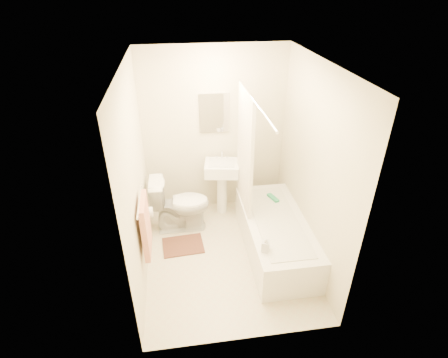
{
  "coord_description": "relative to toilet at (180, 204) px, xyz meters",
  "views": [
    {
      "loc": [
        -0.52,
        -3.34,
        3.13
      ],
      "look_at": [
        0.0,
        0.25,
        1.0
      ],
      "focal_mm": 28.0,
      "sensor_mm": 36.0,
      "label": 1
    }
  ],
  "objects": [
    {
      "name": "towel_bar",
      "position": [
        -0.41,
        -0.93,
        0.71
      ],
      "size": [
        0.02,
        0.6,
        0.02
      ],
      "primitive_type": "cylinder",
      "rotation": [
        1.57,
        0.0,
        0.0
      ],
      "color": "silver",
      "rests_on": "wall_left"
    },
    {
      "name": "ceiling",
      "position": [
        0.55,
        -0.68,
        2.01
      ],
      "size": [
        2.4,
        2.4,
        0.0
      ],
      "primitive_type": "plane",
      "color": "white",
      "rests_on": "ground"
    },
    {
      "name": "shower_curtain",
      "position": [
        0.85,
        -0.18,
        0.83
      ],
      "size": [
        0.04,
        0.8,
        1.55
      ],
      "primitive_type": "cube",
      "color": "silver",
      "rests_on": "curtain_rod"
    },
    {
      "name": "wall_left",
      "position": [
        -0.45,
        -0.68,
        0.81
      ],
      "size": [
        0.02,
        2.4,
        2.4
      ],
      "primitive_type": "cube",
      "color": "beige",
      "rests_on": "ground"
    },
    {
      "name": "mirror",
      "position": [
        0.55,
        0.5,
        1.11
      ],
      "size": [
        0.4,
        0.03,
        0.55
      ],
      "primitive_type": "cube",
      "color": "white",
      "rests_on": "wall_back"
    },
    {
      "name": "towel",
      "position": [
        -0.38,
        -0.93,
        0.39
      ],
      "size": [
        0.06,
        0.45,
        0.66
      ],
      "primitive_type": "cube",
      "color": "#CC7266",
      "rests_on": "towel_bar"
    },
    {
      "name": "sink",
      "position": [
        0.62,
        0.28,
        0.07
      ],
      "size": [
        0.53,
        0.45,
        0.92
      ],
      "primitive_type": null,
      "rotation": [
        0.0,
        0.0,
        -0.17
      ],
      "color": "white",
      "rests_on": "floor"
    },
    {
      "name": "soap_bottle",
      "position": [
        0.9,
        -1.17,
        0.17
      ],
      "size": [
        0.11,
        0.11,
        0.19
      ],
      "primitive_type": "imported",
      "rotation": [
        0.0,
        0.0,
        -0.38
      ],
      "color": "silver",
      "rests_on": "bathtub"
    },
    {
      "name": "curtain_rod",
      "position": [
        0.85,
        -0.58,
        1.61
      ],
      "size": [
        0.03,
        1.7,
        0.03
      ],
      "primitive_type": "cylinder",
      "rotation": [
        1.57,
        0.0,
        0.0
      ],
      "color": "silver",
      "rests_on": "wall_back"
    },
    {
      "name": "toilet_paper",
      "position": [
        -0.38,
        -0.56,
        0.31
      ],
      "size": [
        0.11,
        0.12,
        0.12
      ],
      "primitive_type": "cylinder",
      "rotation": [
        0.0,
        1.57,
        0.0
      ],
      "color": "white",
      "rests_on": "wall_left"
    },
    {
      "name": "wall_right",
      "position": [
        1.55,
        -0.68,
        0.81
      ],
      "size": [
        0.02,
        2.4,
        2.4
      ],
      "primitive_type": "cube",
      "color": "beige",
      "rests_on": "ground"
    },
    {
      "name": "bathtub",
      "position": [
        1.18,
        -0.64,
        -0.16
      ],
      "size": [
        0.74,
        1.68,
        0.47
      ],
      "primitive_type": null,
      "color": "white",
      "rests_on": "floor"
    },
    {
      "name": "floor",
      "position": [
        0.55,
        -0.68,
        -0.39
      ],
      "size": [
        2.4,
        2.4,
        0.0
      ],
      "primitive_type": "plane",
      "color": "beige",
      "rests_on": "ground"
    },
    {
      "name": "scrub_brush",
      "position": [
        1.26,
        -0.18,
        0.1
      ],
      "size": [
        0.13,
        0.22,
        0.04
      ],
      "primitive_type": "cube",
      "rotation": [
        0.0,
        0.0,
        0.34
      ],
      "color": "#299B62",
      "rests_on": "bathtub"
    },
    {
      "name": "wall_back",
      "position": [
        0.55,
        0.52,
        0.81
      ],
      "size": [
        2.0,
        0.02,
        2.4
      ],
      "primitive_type": "cube",
      "color": "beige",
      "rests_on": "ground"
    },
    {
      "name": "bath_mat",
      "position": [
        -0.0,
        -0.41,
        -0.38
      ],
      "size": [
        0.56,
        0.43,
        0.02
      ],
      "primitive_type": "cube",
      "rotation": [
        0.0,
        0.0,
        0.07
      ],
      "color": "#47241D",
      "rests_on": "floor"
    },
    {
      "name": "toilet",
      "position": [
        0.0,
        0.0,
        0.0
      ],
      "size": [
        0.8,
        0.46,
        0.78
      ],
      "primitive_type": "imported",
      "rotation": [
        0.0,
        0.0,
        1.56
      ],
      "color": "white",
      "rests_on": "floor"
    }
  ]
}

